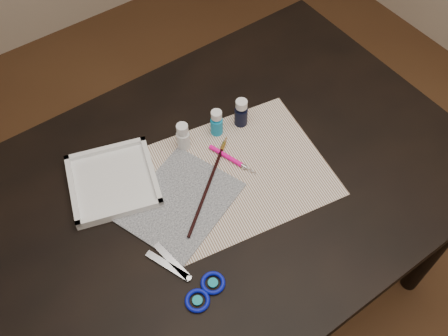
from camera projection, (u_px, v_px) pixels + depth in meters
ground at (224, 290)px, 1.90m from camera, size 3.50×3.50×0.02m
table at (224, 245)px, 1.59m from camera, size 1.30×0.90×0.75m
paper at (232, 174)px, 1.29m from camera, size 0.54×0.44×0.00m
canvas at (181, 202)px, 1.24m from camera, size 0.33×0.30×0.00m
paint_bottle_white at (183, 136)px, 1.31m from camera, size 0.04×0.04×0.09m
paint_bottle_cyan at (217, 123)px, 1.34m from camera, size 0.03×0.03×0.08m
paint_bottle_navy at (241, 113)px, 1.36m from camera, size 0.05×0.05×0.09m
paintbrush at (209, 183)px, 1.26m from camera, size 0.26×0.21×0.01m
craft_knife at (234, 160)px, 1.31m from camera, size 0.06×0.15×0.01m
scissors at (180, 276)px, 1.12m from camera, size 0.18×0.24×0.01m
palette_tray at (113, 181)px, 1.26m from camera, size 0.27×0.27×0.03m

